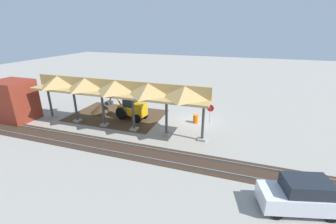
% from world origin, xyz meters
% --- Properties ---
extents(ground_plane, '(120.00, 120.00, 0.00)m').
position_xyz_m(ground_plane, '(0.00, 0.00, 0.00)').
color(ground_plane, '#9E998E').
extents(dirt_work_zone, '(10.34, 7.00, 0.01)m').
position_xyz_m(dirt_work_zone, '(9.08, 1.31, 0.00)').
color(dirt_work_zone, '#4C3823').
rests_on(dirt_work_zone, ground).
extents(platform_canopy, '(18.05, 3.20, 4.90)m').
position_xyz_m(platform_canopy, '(7.10, 4.22, 4.16)').
color(platform_canopy, '#9E998E').
rests_on(platform_canopy, ground).
extents(rail_tracks, '(60.00, 2.58, 0.15)m').
position_xyz_m(rail_tracks, '(0.00, 7.94, 0.03)').
color(rail_tracks, slate).
rests_on(rail_tracks, ground).
extents(stop_sign, '(0.76, 0.14, 2.05)m').
position_xyz_m(stop_sign, '(-1.35, 0.10, 1.47)').
color(stop_sign, gray).
rests_on(stop_sign, ground).
extents(backhoe, '(5.33, 2.18, 2.82)m').
position_xyz_m(backhoe, '(7.05, 1.55, 1.26)').
color(backhoe, orange).
rests_on(backhoe, ground).
extents(dirt_mound, '(5.37, 5.37, 2.26)m').
position_xyz_m(dirt_mound, '(11.25, 1.04, 0.00)').
color(dirt_mound, '#4C3823').
rests_on(dirt_mound, ground).
extents(brick_utility_building, '(3.71, 3.22, 4.33)m').
position_xyz_m(brick_utility_building, '(18.69, 5.84, 2.17)').
color(brick_utility_building, maroon).
rests_on(brick_utility_building, ground).
extents(distant_parked_car, '(4.51, 2.76, 1.98)m').
position_xyz_m(distant_parked_car, '(-7.88, 10.71, 0.98)').
color(distant_parked_car, silver).
rests_on(distant_parked_car, ground).
extents(traffic_barrel, '(0.56, 0.56, 0.90)m').
position_xyz_m(traffic_barrel, '(0.05, 0.53, 0.45)').
color(traffic_barrel, orange).
rests_on(traffic_barrel, ground).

